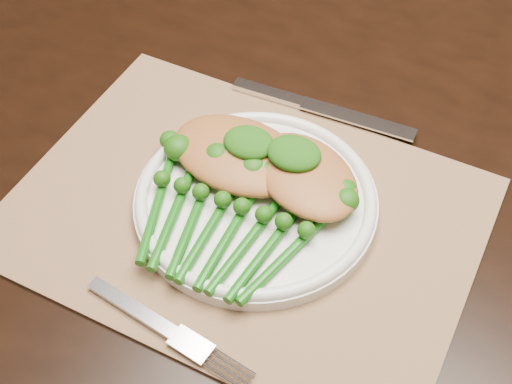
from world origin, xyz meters
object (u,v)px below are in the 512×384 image
at_px(dinner_plate, 256,200).
at_px(chicken_fillet_left, 238,154).
at_px(broccolini_bundle, 223,226).
at_px(dining_table, 343,306).
at_px(placemat, 243,215).

relative_size(dinner_plate, chicken_fillet_left, 1.67).
height_order(chicken_fillet_left, broccolini_bundle, chicken_fillet_left).
xyz_separation_m(dining_table, dinner_plate, (-0.07, -0.16, 0.39)).
xyz_separation_m(placemat, chicken_fillet_left, (-0.03, 0.05, 0.03)).
bearing_deg(broccolini_bundle, dining_table, 67.82).
height_order(dining_table, placemat, placemat).
relative_size(chicken_fillet_left, broccolini_bundle, 0.78).
distance_m(dinner_plate, chicken_fillet_left, 0.05).
distance_m(dining_table, dinner_plate, 0.42).
xyz_separation_m(placemat, dinner_plate, (0.01, 0.01, 0.01)).
bearing_deg(chicken_fillet_left, placemat, -52.56).
height_order(dining_table, chicken_fillet_left, chicken_fillet_left).
bearing_deg(dining_table, placemat, -112.37).
bearing_deg(dinner_plate, broccolini_bundle, -103.40).
bearing_deg(placemat, chicken_fillet_left, 122.69).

